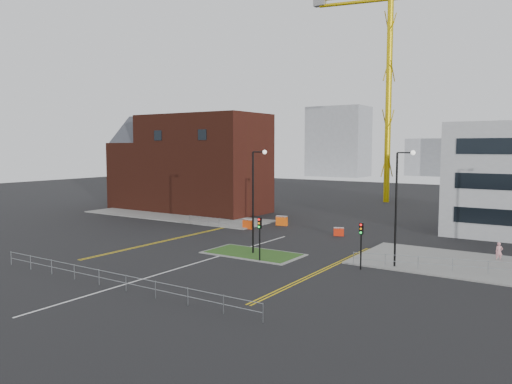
{
  "coord_description": "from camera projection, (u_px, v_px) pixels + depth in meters",
  "views": [
    {
      "loc": [
        26.05,
        -27.99,
        9.47
      ],
      "look_at": [
        -0.85,
        12.8,
        5.0
      ],
      "focal_mm": 35.0,
      "sensor_mm": 36.0,
      "label": 1
    }
  ],
  "objects": [
    {
      "name": "skyline_a",
      "position": [
        338.0,
        142.0,
        159.1
      ],
      "size": [
        18.0,
        12.0,
        22.0
      ],
      "primitive_type": "cube",
      "color": "gray",
      "rests_on": "ground"
    },
    {
      "name": "yellow_right_b",
      "position": [
        323.0,
        271.0,
        38.03
      ],
      "size": [
        0.12,
        20.0,
        0.01
      ],
      "primitive_type": "cube",
      "color": "gold",
      "rests_on": "ground"
    },
    {
      "name": "skyline_d",
      "position": [
        457.0,
        157.0,
        158.64
      ],
      "size": [
        30.0,
        12.0,
        12.0
      ],
      "primitive_type": "cube",
      "color": "gray",
      "rests_on": "ground"
    },
    {
      "name": "pedestrian",
      "position": [
        499.0,
        252.0,
        41.28
      ],
      "size": [
        0.68,
        0.58,
        1.57
      ],
      "primitive_type": "imported",
      "rotation": [
        0.0,
        0.0,
        0.43
      ],
      "color": "pink",
      "rests_on": "ground"
    },
    {
      "name": "ground",
      "position": [
        174.0,
        270.0,
        38.41
      ],
      "size": [
        200.0,
        200.0,
        0.0
      ],
      "primitive_type": "plane",
      "color": "black",
      "rests_on": "ground"
    },
    {
      "name": "brick_building",
      "position": [
        188.0,
        164.0,
        73.66
      ],
      "size": [
        24.2,
        10.07,
        14.24
      ],
      "color": "#4A1D12",
      "rests_on": "ground"
    },
    {
      "name": "centre_line",
      "position": [
        191.0,
        265.0,
        40.07
      ],
      "size": [
        0.15,
        30.0,
        0.01
      ],
      "primitive_type": "cube",
      "color": "silver",
      "rests_on": "ground"
    },
    {
      "name": "traffic_light_island",
      "position": [
        260.0,
        231.0,
        40.96
      ],
      "size": [
        0.28,
        0.33,
        3.65
      ],
      "color": "black",
      "rests_on": "ground"
    },
    {
      "name": "barrier_right",
      "position": [
        339.0,
        231.0,
        52.89
      ],
      "size": [
        1.13,
        0.76,
        0.9
      ],
      "color": "red",
      "rests_on": "ground"
    },
    {
      "name": "yellow_left_a",
      "position": [
        176.0,
        238.0,
        51.66
      ],
      "size": [
        0.12,
        24.0,
        0.01
      ],
      "primitive_type": "cube",
      "color": "gold",
      "rests_on": "ground"
    },
    {
      "name": "traffic_light_right",
      "position": [
        361.0,
        237.0,
        38.24
      ],
      "size": [
        0.28,
        0.33,
        3.65
      ],
      "color": "black",
      "rests_on": "ground"
    },
    {
      "name": "tower_crane",
      "position": [
        426.0,
        39.0,
        80.76
      ],
      "size": [
        51.94,
        12.53,
        38.93
      ],
      "color": "gold",
      "rests_on": "ground"
    },
    {
      "name": "railing_front",
      "position": [
        112.0,
        277.0,
        33.35
      ],
      "size": [
        24.05,
        0.05,
        1.1
      ],
      "color": "gray",
      "rests_on": "ground"
    },
    {
      "name": "barrier_mid",
      "position": [
        282.0,
        220.0,
        59.83
      ],
      "size": [
        1.42,
        0.63,
        1.16
      ],
      "color": "#FF5C0E",
      "rests_on": "ground"
    },
    {
      "name": "railing_left",
      "position": [
        209.0,
        220.0,
        59.34
      ],
      "size": [
        6.05,
        0.05,
        1.1
      ],
      "color": "gray",
      "rests_on": "ground"
    },
    {
      "name": "pavement_left",
      "position": [
        176.0,
        216.0,
        67.66
      ],
      "size": [
        28.0,
        8.0,
        0.12
      ],
      "primitive_type": "cube",
      "color": "slate",
      "rests_on": "ground"
    },
    {
      "name": "railing_right",
      "position": [
        488.0,
        265.0,
        36.66
      ],
      "size": [
        19.05,
        5.05,
        1.1
      ],
      "color": "gray",
      "rests_on": "ground"
    },
    {
      "name": "streetlamp_island",
      "position": [
        255.0,
        193.0,
        43.35
      ],
      "size": [
        1.46,
        0.36,
        9.18
      ],
      "color": "black",
      "rests_on": "ground"
    },
    {
      "name": "yellow_left_b",
      "position": [
        178.0,
        238.0,
        51.49
      ],
      "size": [
        0.12,
        24.0,
        0.01
      ],
      "primitive_type": "cube",
      "color": "gold",
      "rests_on": "ground"
    },
    {
      "name": "streetlamp_right_near",
      "position": [
        399.0,
        199.0,
        38.44
      ],
      "size": [
        1.46,
        0.36,
        9.18
      ],
      "color": "black",
      "rests_on": "ground"
    },
    {
      "name": "grass_island",
      "position": [
        253.0,
        253.0,
        43.96
      ],
      "size": [
        8.0,
        4.0,
        0.12
      ],
      "primitive_type": "cube",
      "color": "#274818",
      "rests_on": "ground"
    },
    {
      "name": "island_kerb",
      "position": [
        253.0,
        254.0,
        43.96
      ],
      "size": [
        8.6,
        4.6,
        0.08
      ],
      "primitive_type": "cube",
      "color": "slate",
      "rests_on": "ground"
    },
    {
      "name": "yellow_right_a",
      "position": [
        320.0,
        270.0,
        38.19
      ],
      "size": [
        0.12,
        20.0,
        0.01
      ],
      "primitive_type": "cube",
      "color": "gold",
      "rests_on": "ground"
    },
    {
      "name": "barrier_left",
      "position": [
        248.0,
        224.0,
        57.5
      ],
      "size": [
        1.34,
        0.51,
        1.11
      ],
      "color": "#E7440C",
      "rests_on": "ground"
    }
  ]
}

